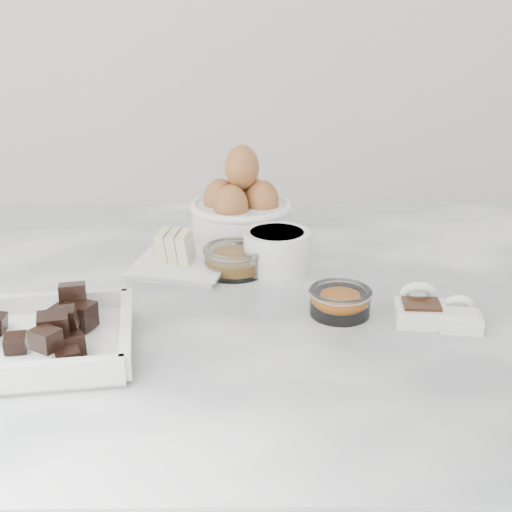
{
  "coord_description": "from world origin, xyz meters",
  "views": [
    {
      "loc": [
        0.01,
        -0.84,
        1.32
      ],
      "look_at": [
        0.02,
        0.03,
        0.98
      ],
      "focal_mm": 50.0,
      "sensor_mm": 36.0,
      "label": 1
    }
  ],
  "objects_px": {
    "sugar_ramekin": "(277,249)",
    "egg_bowl": "(241,211)",
    "chocolate_dish": "(21,334)",
    "butter_plate": "(182,258)",
    "zest_bowl": "(340,301)",
    "salt_spoon": "(460,317)",
    "honey_bowl": "(235,259)",
    "vanilla_spoon": "(420,308)"
  },
  "relations": [
    {
      "from": "sugar_ramekin",
      "to": "egg_bowl",
      "type": "xyz_separation_m",
      "value": [
        -0.05,
        0.11,
        0.02
      ]
    },
    {
      "from": "chocolate_dish",
      "to": "sugar_ramekin",
      "type": "bearing_deg",
      "value": 40.25
    },
    {
      "from": "butter_plate",
      "to": "zest_bowl",
      "type": "height_order",
      "value": "butter_plate"
    },
    {
      "from": "egg_bowl",
      "to": "salt_spoon",
      "type": "xyz_separation_m",
      "value": [
        0.26,
        -0.29,
        -0.04
      ]
    },
    {
      "from": "honey_bowl",
      "to": "egg_bowl",
      "type": "bearing_deg",
      "value": 86.15
    },
    {
      "from": "sugar_ramekin",
      "to": "salt_spoon",
      "type": "relative_size",
      "value": 1.46
    },
    {
      "from": "chocolate_dish",
      "to": "egg_bowl",
      "type": "distance_m",
      "value": 0.42
    },
    {
      "from": "chocolate_dish",
      "to": "egg_bowl",
      "type": "bearing_deg",
      "value": 56.61
    },
    {
      "from": "butter_plate",
      "to": "honey_bowl",
      "type": "height_order",
      "value": "butter_plate"
    },
    {
      "from": "honey_bowl",
      "to": "vanilla_spoon",
      "type": "xyz_separation_m",
      "value": [
        0.22,
        -0.15,
        -0.0
      ]
    },
    {
      "from": "egg_bowl",
      "to": "vanilla_spoon",
      "type": "bearing_deg",
      "value": -52.3
    },
    {
      "from": "zest_bowl",
      "to": "salt_spoon",
      "type": "height_order",
      "value": "salt_spoon"
    },
    {
      "from": "honey_bowl",
      "to": "zest_bowl",
      "type": "height_order",
      "value": "honey_bowl"
    },
    {
      "from": "butter_plate",
      "to": "vanilla_spoon",
      "type": "bearing_deg",
      "value": -28.87
    },
    {
      "from": "butter_plate",
      "to": "sugar_ramekin",
      "type": "height_order",
      "value": "sugar_ramekin"
    },
    {
      "from": "chocolate_dish",
      "to": "sugar_ramekin",
      "type": "relative_size",
      "value": 2.75
    },
    {
      "from": "honey_bowl",
      "to": "zest_bowl",
      "type": "xyz_separation_m",
      "value": [
        0.13,
        -0.13,
        -0.0
      ]
    },
    {
      "from": "chocolate_dish",
      "to": "vanilla_spoon",
      "type": "relative_size",
      "value": 3.35
    },
    {
      "from": "vanilla_spoon",
      "to": "butter_plate",
      "type": "bearing_deg",
      "value": 151.13
    },
    {
      "from": "sugar_ramekin",
      "to": "zest_bowl",
      "type": "distance_m",
      "value": 0.16
    },
    {
      "from": "egg_bowl",
      "to": "honey_bowl",
      "type": "distance_m",
      "value": 0.13
    },
    {
      "from": "vanilla_spoon",
      "to": "egg_bowl",
      "type": "bearing_deg",
      "value": 127.7
    },
    {
      "from": "butter_plate",
      "to": "salt_spoon",
      "type": "distance_m",
      "value": 0.38
    },
    {
      "from": "egg_bowl",
      "to": "vanilla_spoon",
      "type": "xyz_separation_m",
      "value": [
        0.21,
        -0.28,
        -0.03
      ]
    },
    {
      "from": "chocolate_dish",
      "to": "vanilla_spoon",
      "type": "xyz_separation_m",
      "value": [
        0.45,
        0.08,
        -0.01
      ]
    },
    {
      "from": "egg_bowl",
      "to": "honey_bowl",
      "type": "height_order",
      "value": "egg_bowl"
    },
    {
      "from": "butter_plate",
      "to": "vanilla_spoon",
      "type": "height_order",
      "value": "butter_plate"
    },
    {
      "from": "vanilla_spoon",
      "to": "zest_bowl",
      "type": "bearing_deg",
      "value": 170.47
    },
    {
      "from": "butter_plate",
      "to": "sugar_ramekin",
      "type": "relative_size",
      "value": 1.66
    },
    {
      "from": "honey_bowl",
      "to": "salt_spoon",
      "type": "relative_size",
      "value": 1.37
    },
    {
      "from": "butter_plate",
      "to": "sugar_ramekin",
      "type": "distance_m",
      "value": 0.13
    },
    {
      "from": "honey_bowl",
      "to": "salt_spoon",
      "type": "height_order",
      "value": "honey_bowl"
    },
    {
      "from": "sugar_ramekin",
      "to": "butter_plate",
      "type": "bearing_deg",
      "value": 179.5
    },
    {
      "from": "zest_bowl",
      "to": "salt_spoon",
      "type": "distance_m",
      "value": 0.14
    },
    {
      "from": "egg_bowl",
      "to": "zest_bowl",
      "type": "relative_size",
      "value": 2.05
    },
    {
      "from": "butter_plate",
      "to": "egg_bowl",
      "type": "xyz_separation_m",
      "value": [
        0.08,
        0.11,
        0.03
      ]
    },
    {
      "from": "sugar_ramekin",
      "to": "salt_spoon",
      "type": "height_order",
      "value": "sugar_ramekin"
    },
    {
      "from": "sugar_ramekin",
      "to": "vanilla_spoon",
      "type": "distance_m",
      "value": 0.23
    },
    {
      "from": "chocolate_dish",
      "to": "butter_plate",
      "type": "relative_size",
      "value": 1.66
    },
    {
      "from": "honey_bowl",
      "to": "butter_plate",
      "type": "bearing_deg",
      "value": 169.91
    },
    {
      "from": "salt_spoon",
      "to": "egg_bowl",
      "type": "bearing_deg",
      "value": 130.96
    },
    {
      "from": "sugar_ramekin",
      "to": "vanilla_spoon",
      "type": "relative_size",
      "value": 1.22
    }
  ]
}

